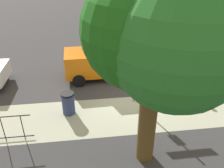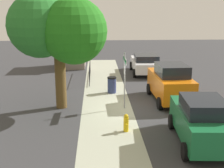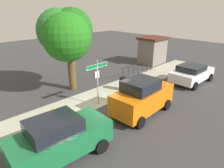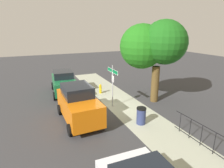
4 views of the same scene
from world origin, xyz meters
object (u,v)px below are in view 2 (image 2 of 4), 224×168
at_px(car_orange, 170,83).
at_px(car_green, 201,121).
at_px(street_sign, 125,70).
at_px(utility_shed, 73,50).
at_px(trash_bin, 112,85).
at_px(shade_tree, 56,27).
at_px(fire_hydrant, 126,123).
at_px(car_white, 146,63).

bearing_deg(car_orange, car_green, 177.47).
distance_m(street_sign, utility_shed, 11.35).
bearing_deg(trash_bin, street_sign, -170.20).
bearing_deg(car_green, shade_tree, 57.47).
distance_m(shade_tree, trash_bin, 5.43).
height_order(fire_hydrant, trash_bin, trash_bin).
xyz_separation_m(shade_tree, car_white, (7.98, -5.73, -3.40)).
distance_m(shade_tree, car_orange, 6.82).
bearing_deg(trash_bin, car_white, -29.08).
relative_size(car_green, car_white, 1.00).
xyz_separation_m(car_orange, utility_shed, (9.74, 6.03, 0.40)).
bearing_deg(car_white, utility_shed, 66.13).
xyz_separation_m(car_green, fire_hydrant, (1.29, 2.77, -0.56)).
distance_m(street_sign, car_white, 8.51).
bearing_deg(fire_hydrant, trash_bin, 2.93).
bearing_deg(car_orange, utility_shed, 29.91).
relative_size(car_orange, utility_shed, 1.39).
distance_m(shade_tree, car_white, 10.39).
relative_size(car_white, trash_bin, 4.27).
height_order(car_orange, car_white, car_orange).
height_order(utility_shed, fire_hydrant, utility_shed).
bearing_deg(car_green, fire_hydrant, 68.87).
distance_m(car_white, trash_bin, 5.94).
xyz_separation_m(street_sign, car_orange, (1.07, -2.64, -0.99)).
bearing_deg(street_sign, car_white, -16.46).
bearing_deg(trash_bin, shade_tree, 134.43).
bearing_deg(fire_hydrant, car_green, -114.96).
bearing_deg(street_sign, fire_hydrant, 176.17).
relative_size(street_sign, fire_hydrant, 3.75).
distance_m(utility_shed, fire_hydrant, 14.19).
bearing_deg(car_white, fire_hydrant, 168.27).
height_order(car_green, car_white, car_green).
relative_size(fire_hydrant, trash_bin, 0.80).
height_order(car_orange, fire_hydrant, car_orange).
bearing_deg(car_orange, street_sign, 110.25).
relative_size(car_green, utility_shed, 1.43).
bearing_deg(shade_tree, street_sign, -91.69).
bearing_deg(shade_tree, car_orange, -80.76).
xyz_separation_m(car_white, trash_bin, (-5.19, 2.88, -0.29)).
distance_m(car_orange, fire_hydrant, 4.98).
distance_m(car_orange, utility_shed, 11.46).
distance_m(car_green, fire_hydrant, 3.11).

